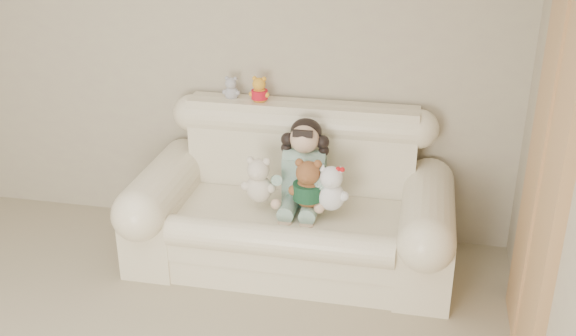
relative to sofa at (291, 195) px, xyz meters
The scene contains 9 objects.
wall_back 1.22m from the sofa, 147.33° to the left, with size 4.50×4.50×0.00m, color tan.
sofa is the anchor object (origin of this frame).
door_panel 1.64m from the sofa, 22.73° to the right, with size 0.06×0.90×2.10m, color #A57646.
seated_child 0.23m from the sofa, 47.80° to the left, with size 0.36×0.44×0.59m, color #297459, non-canonical shape.
brown_teddy 0.25m from the sofa, 40.38° to the right, with size 0.25×0.19×0.38m, color brown, non-canonical shape.
white_cat 0.34m from the sofa, 22.84° to the right, with size 0.23×0.18×0.36m, color white, non-canonical shape.
cream_teddy 0.27m from the sofa, 152.74° to the right, with size 0.23×0.18×0.36m, color silver, non-canonical shape.
yellow_mini_bear 0.76m from the sofa, 129.77° to the left, with size 0.14×0.11×0.22m, color yellow, non-canonical shape.
grey_mini_plush 0.86m from the sofa, 142.84° to the left, with size 0.13×0.10×0.20m, color #A9A9AF, non-canonical shape.
Camera 1 is at (1.57, -1.89, 2.46)m, focal length 42.13 mm.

